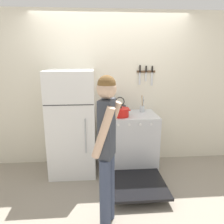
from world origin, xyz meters
TOP-DOWN VIEW (x-y plane):
  - ground_plane at (0.00, 0.00)m, footprint 14.00×14.00m
  - wall_back at (0.00, 0.03)m, footprint 10.00×0.06m
  - refrigerator at (-0.64, -0.33)m, footprint 0.71×0.69m
  - stove_range at (0.30, -0.35)m, footprint 0.81×1.39m
  - dutch_oven_pot at (0.12, -0.44)m, footprint 0.30×0.25m
  - tea_kettle at (0.13, -0.19)m, footprint 0.25×0.20m
  - utensil_jar at (0.50, -0.18)m, footprint 0.08×0.08m
  - person at (-0.16, -1.55)m, footprint 0.35×0.40m
  - wall_knife_strip at (0.58, -0.02)m, footprint 0.31×0.03m

SIDE VIEW (x-z plane):
  - ground_plane at x=0.00m, z-range 0.00..0.00m
  - stove_range at x=0.30m, z-range 0.00..0.93m
  - refrigerator at x=-0.64m, z-range 0.00..1.64m
  - person at x=-0.16m, z-range 0.12..1.78m
  - utensil_jar at x=0.50m, z-range 0.86..1.14m
  - dutch_oven_pot at x=0.12m, z-range 0.92..1.08m
  - tea_kettle at x=0.13m, z-range 0.89..1.14m
  - wall_back at x=0.00m, z-range 0.00..2.55m
  - wall_knife_strip at x=0.58m, z-range 1.41..1.75m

